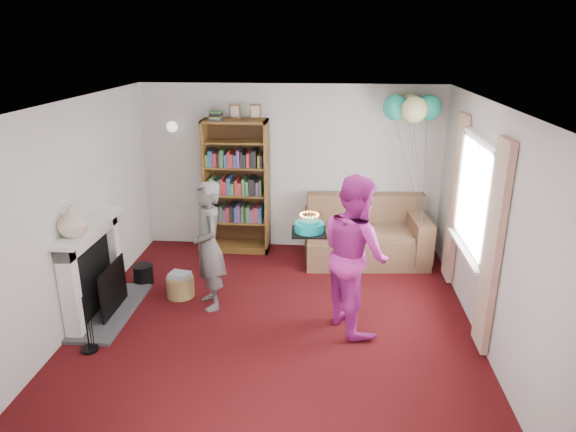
# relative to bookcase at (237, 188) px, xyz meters

# --- Properties ---
(ground) EXTENTS (5.00, 5.00, 0.00)m
(ground) POSITION_rel_bookcase_xyz_m (0.80, -2.30, -0.98)
(ground) COLOR black
(ground) RESTS_ON ground
(wall_back) EXTENTS (4.50, 0.02, 2.50)m
(wall_back) POSITION_rel_bookcase_xyz_m (0.80, 0.21, 0.27)
(wall_back) COLOR silver
(wall_back) RESTS_ON ground
(wall_left) EXTENTS (0.02, 5.00, 2.50)m
(wall_left) POSITION_rel_bookcase_xyz_m (-1.46, -2.30, 0.27)
(wall_left) COLOR silver
(wall_left) RESTS_ON ground
(wall_right) EXTENTS (0.02, 5.00, 2.50)m
(wall_right) POSITION_rel_bookcase_xyz_m (3.06, -2.30, 0.27)
(wall_right) COLOR silver
(wall_right) RESTS_ON ground
(ceiling) EXTENTS (4.50, 5.00, 0.01)m
(ceiling) POSITION_rel_bookcase_xyz_m (0.80, -2.30, 1.52)
(ceiling) COLOR white
(ceiling) RESTS_ON wall_back
(fireplace) EXTENTS (0.55, 1.80, 1.12)m
(fireplace) POSITION_rel_bookcase_xyz_m (-1.29, -2.11, -0.47)
(fireplace) COLOR #3F3F42
(fireplace) RESTS_ON ground
(window_bay) EXTENTS (0.14, 2.02, 2.20)m
(window_bay) POSITION_rel_bookcase_xyz_m (3.01, -1.70, 0.22)
(window_bay) COLOR white
(window_bay) RESTS_ON ground
(wall_sconce) EXTENTS (0.16, 0.23, 0.16)m
(wall_sconce) POSITION_rel_bookcase_xyz_m (-0.95, 0.06, 0.90)
(wall_sconce) COLOR gold
(wall_sconce) RESTS_ON ground
(bookcase) EXTENTS (0.95, 0.42, 2.22)m
(bookcase) POSITION_rel_bookcase_xyz_m (0.00, 0.00, 0.00)
(bookcase) COLOR #472B14
(bookcase) RESTS_ON ground
(sofa) EXTENTS (1.75, 0.92, 0.92)m
(sofa) POSITION_rel_bookcase_xyz_m (1.93, -0.23, -0.64)
(sofa) COLOR brown
(sofa) RESTS_ON ground
(wicker_basket) EXTENTS (0.35, 0.35, 0.32)m
(wicker_basket) POSITION_rel_bookcase_xyz_m (-0.47, -1.61, -0.84)
(wicker_basket) COLOR olive
(wicker_basket) RESTS_ON ground
(person_striped) EXTENTS (0.59, 0.68, 1.57)m
(person_striped) POSITION_rel_bookcase_xyz_m (-0.03, -1.82, -0.20)
(person_striped) COLOR black
(person_striped) RESTS_ON ground
(person_magenta) EXTENTS (0.98, 1.07, 1.77)m
(person_magenta) POSITION_rel_bookcase_xyz_m (1.68, -2.13, -0.10)
(person_magenta) COLOR #AF2388
(person_magenta) RESTS_ON ground
(birthday_cake) EXTENTS (0.38, 0.38, 0.22)m
(birthday_cake) POSITION_rel_bookcase_xyz_m (1.17, -2.06, 0.17)
(birthday_cake) COLOR black
(birthday_cake) RESTS_ON ground
(balloons) EXTENTS (0.79, 0.79, 1.72)m
(balloons) POSITION_rel_bookcase_xyz_m (2.48, -0.16, 1.24)
(balloons) COLOR #3F3F3F
(balloons) RESTS_ON ground
(mantel_vase) EXTENTS (0.42, 0.42, 0.34)m
(mantel_vase) POSITION_rel_bookcase_xyz_m (-1.32, -2.45, 0.31)
(mantel_vase) COLOR beige
(mantel_vase) RESTS_ON fireplace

